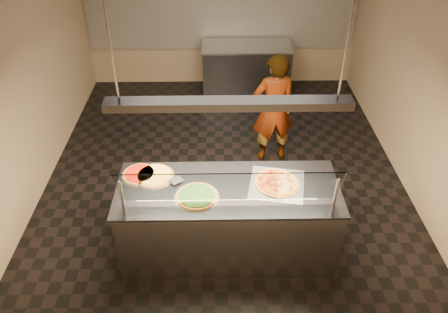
{
  "coord_description": "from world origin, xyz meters",
  "views": [
    {
      "loc": [
        -0.09,
        -4.9,
        3.94
      ],
      "look_at": [
        -0.02,
        -0.93,
        1.02
      ],
      "focal_mm": 35.0,
      "sensor_mm": 36.0,
      "label": 1
    }
  ],
  "objects_px": {
    "pizza_spatula": "(169,178)",
    "pizza_tomato": "(140,174)",
    "pizza_cheese": "(154,175)",
    "half_pizza_pepperoni": "(266,182)",
    "half_pizza_sausage": "(288,183)",
    "serving_counter": "(228,220)",
    "heat_lamp_housing": "(229,104)",
    "perforated_tray": "(277,184)",
    "prep_table": "(246,69)",
    "worker": "(273,109)",
    "sneeze_guard": "(229,188)",
    "pizza_spinach": "(197,196)"
  },
  "relations": [
    {
      "from": "sneeze_guard",
      "to": "half_pizza_pepperoni",
      "type": "xyz_separation_m",
      "value": [
        0.41,
        0.39,
        -0.26
      ]
    },
    {
      "from": "serving_counter",
      "to": "heat_lamp_housing",
      "type": "xyz_separation_m",
      "value": [
        -0.0,
        0.0,
        1.48
      ]
    },
    {
      "from": "pizza_spatula",
      "to": "worker",
      "type": "xyz_separation_m",
      "value": [
        1.32,
        1.68,
        -0.13
      ]
    },
    {
      "from": "pizza_spinach",
      "to": "perforated_tray",
      "type": "bearing_deg",
      "value": 12.37
    },
    {
      "from": "pizza_spinach",
      "to": "heat_lamp_housing",
      "type": "relative_size",
      "value": 0.2
    },
    {
      "from": "perforated_tray",
      "to": "pizza_spinach",
      "type": "relative_size",
      "value": 1.42
    },
    {
      "from": "worker",
      "to": "prep_table",
      "type": "bearing_deg",
      "value": -91.58
    },
    {
      "from": "pizza_spinach",
      "to": "pizza_cheese",
      "type": "relative_size",
      "value": 1.06
    },
    {
      "from": "serving_counter",
      "to": "sneeze_guard",
      "type": "relative_size",
      "value": 1.11
    },
    {
      "from": "half_pizza_sausage",
      "to": "prep_table",
      "type": "height_order",
      "value": "half_pizza_sausage"
    },
    {
      "from": "prep_table",
      "to": "half_pizza_sausage",
      "type": "bearing_deg",
      "value": -86.91
    },
    {
      "from": "serving_counter",
      "to": "pizza_spatula",
      "type": "height_order",
      "value": "pizza_spatula"
    },
    {
      "from": "pizza_cheese",
      "to": "worker",
      "type": "relative_size",
      "value": 0.27
    },
    {
      "from": "half_pizza_pepperoni",
      "to": "pizza_spatula",
      "type": "relative_size",
      "value": 1.85
    },
    {
      "from": "serving_counter",
      "to": "perforated_tray",
      "type": "distance_m",
      "value": 0.7
    },
    {
      "from": "sneeze_guard",
      "to": "worker",
      "type": "height_order",
      "value": "worker"
    },
    {
      "from": "perforated_tray",
      "to": "pizza_spatula",
      "type": "relative_size",
      "value": 2.43
    },
    {
      "from": "perforated_tray",
      "to": "half_pizza_pepperoni",
      "type": "bearing_deg",
      "value": -179.92
    },
    {
      "from": "serving_counter",
      "to": "pizza_tomato",
      "type": "distance_m",
      "value": 1.11
    },
    {
      "from": "perforated_tray",
      "to": "prep_table",
      "type": "xyz_separation_m",
      "value": [
        -0.09,
        3.88,
        -0.47
      ]
    },
    {
      "from": "half_pizza_pepperoni",
      "to": "half_pizza_sausage",
      "type": "distance_m",
      "value": 0.23
    },
    {
      "from": "prep_table",
      "to": "pizza_spatula",
      "type": "bearing_deg",
      "value": -105.71
    },
    {
      "from": "pizza_cheese",
      "to": "pizza_tomato",
      "type": "distance_m",
      "value": 0.17
    },
    {
      "from": "half_pizza_sausage",
      "to": "pizza_cheese",
      "type": "relative_size",
      "value": 1.15
    },
    {
      "from": "half_pizza_pepperoni",
      "to": "half_pizza_sausage",
      "type": "bearing_deg",
      "value": 0.57
    },
    {
      "from": "pizza_spinach",
      "to": "pizza_spatula",
      "type": "distance_m",
      "value": 0.42
    },
    {
      "from": "heat_lamp_housing",
      "to": "half_pizza_sausage",
      "type": "bearing_deg",
      "value": 4.38
    },
    {
      "from": "serving_counter",
      "to": "half_pizza_pepperoni",
      "type": "xyz_separation_m",
      "value": [
        0.41,
        0.05,
        0.5
      ]
    },
    {
      "from": "serving_counter",
      "to": "pizza_spatula",
      "type": "relative_size",
      "value": 8.71
    },
    {
      "from": "serving_counter",
      "to": "half_pizza_pepperoni",
      "type": "bearing_deg",
      "value": 6.5
    },
    {
      "from": "prep_table",
      "to": "heat_lamp_housing",
      "type": "height_order",
      "value": "heat_lamp_housing"
    },
    {
      "from": "prep_table",
      "to": "worker",
      "type": "xyz_separation_m",
      "value": [
        0.26,
        -2.1,
        0.36
      ]
    },
    {
      "from": "prep_table",
      "to": "sneeze_guard",
      "type": "bearing_deg",
      "value": -95.73
    },
    {
      "from": "half_pizza_sausage",
      "to": "pizza_spatula",
      "type": "height_order",
      "value": "half_pizza_sausage"
    },
    {
      "from": "half_pizza_sausage",
      "to": "pizza_cheese",
      "type": "height_order",
      "value": "half_pizza_sausage"
    },
    {
      "from": "half_pizza_sausage",
      "to": "heat_lamp_housing",
      "type": "height_order",
      "value": "heat_lamp_housing"
    },
    {
      "from": "pizza_tomato",
      "to": "pizza_spatula",
      "type": "relative_size",
      "value": 1.44
    },
    {
      "from": "pizza_spatula",
      "to": "pizza_tomato",
      "type": "bearing_deg",
      "value": 162.8
    },
    {
      "from": "pizza_spatula",
      "to": "prep_table",
      "type": "relative_size",
      "value": 0.17
    },
    {
      "from": "serving_counter",
      "to": "half_pizza_pepperoni",
      "type": "height_order",
      "value": "half_pizza_pepperoni"
    },
    {
      "from": "perforated_tray",
      "to": "pizza_spinach",
      "type": "height_order",
      "value": "pizza_spinach"
    },
    {
      "from": "sneeze_guard",
      "to": "pizza_tomato",
      "type": "height_order",
      "value": "sneeze_guard"
    },
    {
      "from": "pizza_tomato",
      "to": "pizza_spinach",
      "type": "bearing_deg",
      "value": -30.5
    },
    {
      "from": "perforated_tray",
      "to": "prep_table",
      "type": "relative_size",
      "value": 0.41
    },
    {
      "from": "half_pizza_pepperoni",
      "to": "pizza_tomato",
      "type": "height_order",
      "value": "half_pizza_pepperoni"
    },
    {
      "from": "serving_counter",
      "to": "sneeze_guard",
      "type": "xyz_separation_m",
      "value": [
        0.0,
        -0.34,
        0.76
      ]
    },
    {
      "from": "pizza_spinach",
      "to": "pizza_tomato",
      "type": "distance_m",
      "value": 0.75
    },
    {
      "from": "half_pizza_pepperoni",
      "to": "half_pizza_sausage",
      "type": "relative_size",
      "value": 1.0
    },
    {
      "from": "pizza_cheese",
      "to": "worker",
      "type": "height_order",
      "value": "worker"
    },
    {
      "from": "pizza_spatula",
      "to": "heat_lamp_housing",
      "type": "relative_size",
      "value": 0.12
    }
  ]
}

